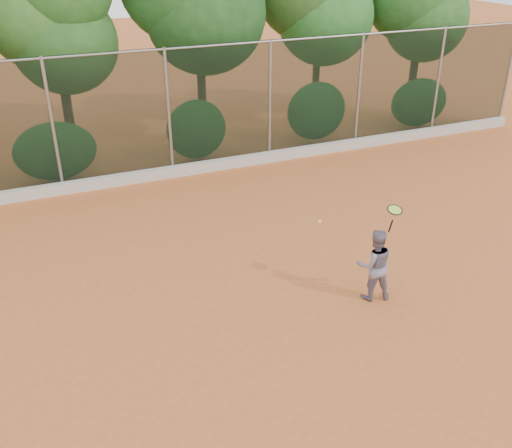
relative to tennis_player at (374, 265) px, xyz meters
name	(u,v)px	position (x,y,z in m)	size (l,w,h in m)	color
ground	(277,307)	(-1.77, 0.39, -0.71)	(80.00, 80.00, 0.00)	#BF612D
concrete_curb	(175,171)	(-1.77, 7.21, -0.56)	(24.00, 0.20, 0.30)	#BAB6AC
tennis_player	(374,265)	(0.00, 0.00, 0.00)	(0.69, 0.53, 1.41)	slate
chainlink_fence	(168,110)	(-1.77, 7.39, 1.15)	(24.09, 0.09, 3.50)	black
foliage_backdrop	(123,3)	(-2.32, 9.37, 3.70)	(23.70, 3.63, 7.55)	#45291A
tennis_racket	(394,212)	(0.25, -0.06, 1.07)	(0.31, 0.31, 0.54)	black
tennis_ball_in_flight	(320,222)	(-1.01, 0.33, 0.94)	(0.07, 0.07, 0.07)	#DFF437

